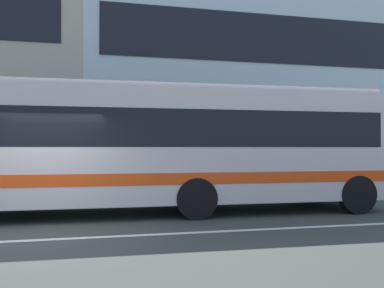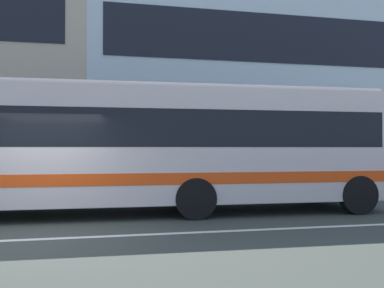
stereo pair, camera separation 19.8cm
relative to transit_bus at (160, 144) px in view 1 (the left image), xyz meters
The scene contains 4 objects.
ground_plane 4.24m from the transit_bus, 136.20° to the right, with size 160.00×160.00×0.00m, color #3A4038.
lane_centre_line 4.24m from the transit_bus, 136.20° to the right, with size 60.00×0.16×0.01m, color silver.
apartment_block_right 16.06m from the transit_bus, 63.09° to the left, with size 18.85×9.78×12.99m.
transit_bus is the anchor object (origin of this frame).
Camera 1 is at (1.36, -7.68, 1.69)m, focal length 36.45 mm.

